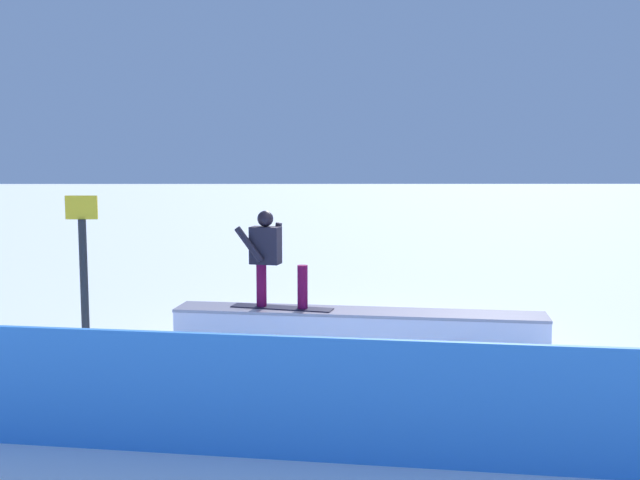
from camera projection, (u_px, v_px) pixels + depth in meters
ground_plane at (357, 349)px, 10.18m from camera, size 120.00×120.00×0.00m
grind_box at (358, 332)px, 10.15m from camera, size 5.04×1.36×0.54m
snowboarder at (270, 256)px, 10.23m from camera, size 1.43×0.64×1.34m
safety_fence at (383, 403)px, 6.31m from camera, size 9.63×1.53×1.09m
trail_marker at (84, 274)px, 9.48m from camera, size 0.40×0.10×2.12m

